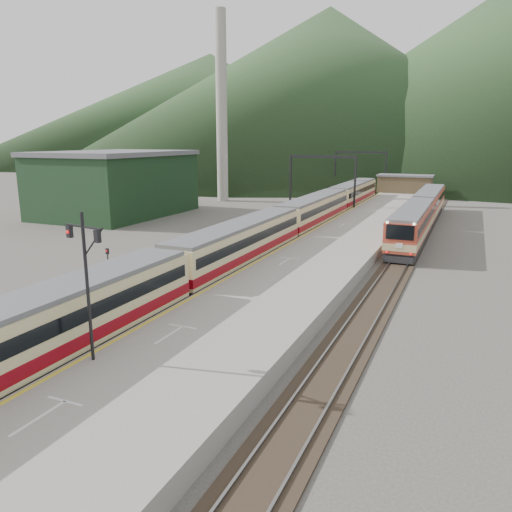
% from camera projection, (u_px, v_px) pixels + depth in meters
% --- Properties ---
extents(ground, '(400.00, 400.00, 0.00)m').
position_uv_depth(ground, '(10.00, 395.00, 20.32)').
color(ground, '#47423D').
rests_on(ground, ground).
extents(track_main, '(2.60, 200.00, 0.23)m').
position_uv_depth(track_main, '(308.00, 231.00, 56.03)').
color(track_main, black).
rests_on(track_main, ground).
extents(track_far, '(2.60, 200.00, 0.23)m').
position_uv_depth(track_far, '(267.00, 228.00, 57.97)').
color(track_far, black).
rests_on(track_far, ground).
extents(track_second, '(2.60, 200.00, 0.23)m').
position_uv_depth(track_second, '(414.00, 239.00, 51.58)').
color(track_second, black).
rests_on(track_second, ground).
extents(platform, '(8.00, 100.00, 1.00)m').
position_uv_depth(platform, '(354.00, 234.00, 51.98)').
color(platform, gray).
rests_on(platform, ground).
extents(gantry_near, '(9.55, 0.25, 8.00)m').
position_uv_depth(gantry_near, '(322.00, 173.00, 69.27)').
color(gantry_near, black).
rests_on(gantry_near, ground).
extents(gantry_far, '(9.55, 0.25, 8.00)m').
position_uv_depth(gantry_far, '(360.00, 165.00, 91.60)').
color(gantry_far, black).
rests_on(gantry_far, ground).
extents(warehouse, '(14.50, 20.50, 8.60)m').
position_uv_depth(warehouse, '(116.00, 183.00, 67.68)').
color(warehouse, black).
rests_on(warehouse, ground).
extents(smokestack, '(1.80, 1.80, 30.00)m').
position_uv_depth(smokestack, '(222.00, 108.00, 80.78)').
color(smokestack, '#9E998E').
rests_on(smokestack, ground).
extents(station_shed, '(9.40, 4.40, 3.10)m').
position_uv_depth(station_shed, '(405.00, 184.00, 87.23)').
color(station_shed, '#4C3E28').
rests_on(station_shed, platform).
extents(hill_a, '(180.00, 180.00, 60.00)m').
position_uv_depth(hill_a, '(328.00, 88.00, 198.63)').
color(hill_a, '#254320').
rests_on(hill_a, ground).
extents(hill_d, '(200.00, 200.00, 55.00)m').
position_uv_depth(hill_d, '(211.00, 107.00, 274.82)').
color(hill_d, '#254320').
rests_on(hill_d, ground).
extents(main_train, '(2.94, 80.44, 3.58)m').
position_uv_depth(main_train, '(284.00, 225.00, 48.64)').
color(main_train, '#C7B77C').
rests_on(main_train, track_main).
extents(second_train, '(2.70, 36.83, 3.30)m').
position_uv_depth(second_train, '(422.00, 214.00, 56.92)').
color(second_train, '#B33F2B').
rests_on(second_train, track_second).
extents(signal_mast, '(2.17, 0.59, 6.36)m').
position_uv_depth(signal_mast, '(86.00, 271.00, 20.40)').
color(signal_mast, black).
rests_on(signal_mast, platform).
extents(short_signal_b, '(0.26, 0.23, 2.27)m').
position_uv_depth(short_signal_b, '(234.00, 235.00, 46.37)').
color(short_signal_b, black).
rests_on(short_signal_b, ground).
extents(short_signal_c, '(0.23, 0.18, 2.27)m').
position_uv_depth(short_signal_c, '(108.00, 259.00, 37.15)').
color(short_signal_c, black).
rests_on(short_signal_c, ground).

